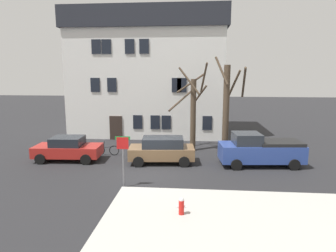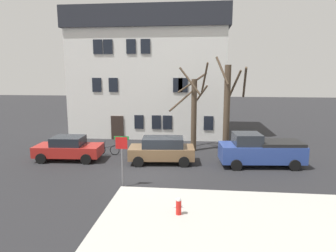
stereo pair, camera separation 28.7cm
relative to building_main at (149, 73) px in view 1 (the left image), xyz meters
The scene contains 11 objects.
ground_plane 14.21m from the building_main, 81.75° to the right, with size 120.00×120.00×0.00m, color #262628.
sidewalk_slab 21.43m from the building_main, 70.86° to the right, with size 11.84×8.64×0.12m, color #B7B5AD.
building_main is the anchor object (origin of this frame).
tree_bare_near 8.68m from the building_main, 58.44° to the right, with size 2.91×3.01×6.55m.
tree_bare_mid 10.55m from the building_main, 48.95° to the right, with size 2.27×2.44×6.94m.
car_red_sedan 12.30m from the building_main, 110.67° to the right, with size 4.45×2.29×1.61m.
car_brown_wagon 11.86m from the building_main, 77.28° to the right, with size 4.35×2.37×1.69m.
pickup_truck_blue 14.42m from the building_main, 50.66° to the right, with size 5.30×2.54×2.09m.
fire_hydrant 19.13m from the building_main, 77.49° to the right, with size 0.42×0.22×0.72m.
street_sign_pole 15.50m from the building_main, 86.63° to the right, with size 0.76×0.07×2.67m.
bicycle_leaning 10.66m from the building_main, 101.00° to the right, with size 1.75×0.11×1.03m.
Camera 1 is at (2.59, -16.47, 5.77)m, focal length 31.99 mm.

